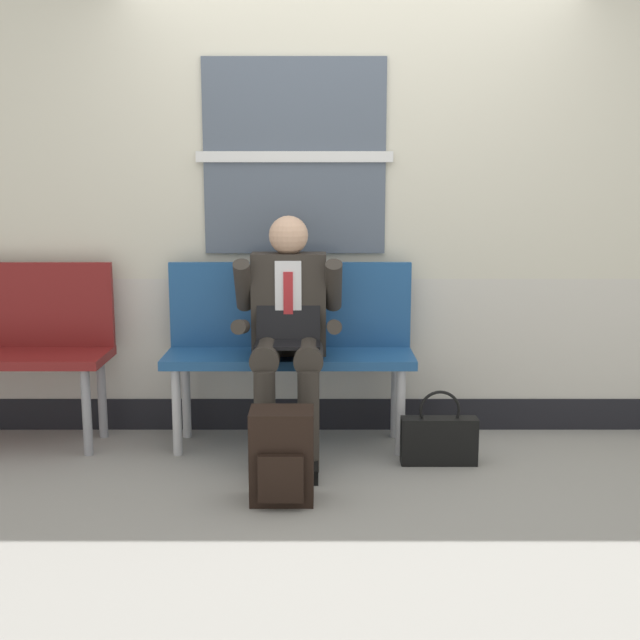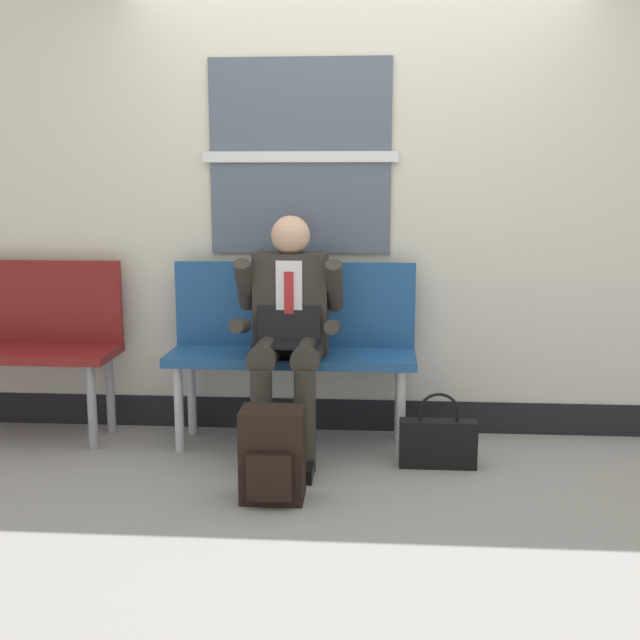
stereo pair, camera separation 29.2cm
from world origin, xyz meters
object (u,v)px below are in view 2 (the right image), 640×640
object	(u,v)px
bench_with_person	(293,337)
backpack	(272,456)
bench_empty	(16,334)
handbag	(438,442)
person_seated	(289,328)

from	to	relation	value
bench_with_person	backpack	world-z (taller)	bench_with_person
bench_empty	handbag	distance (m)	2.45
person_seated	handbag	bearing A→B (deg)	-11.27
bench_with_person	person_seated	bearing A→B (deg)	-90.00
bench_with_person	backpack	size ratio (longest dim) A/B	3.12
bench_with_person	backpack	xyz separation A→B (m)	(-0.01, -0.85, -0.39)
person_seated	backpack	size ratio (longest dim) A/B	2.94
person_seated	backpack	bearing A→B (deg)	-90.64
bench_with_person	person_seated	xyz separation A→B (m)	(0.00, -0.21, 0.09)
bench_empty	bench_with_person	bearing A→B (deg)	0.04
bench_with_person	handbag	distance (m)	0.98
bench_empty	person_seated	distance (m)	1.61
bench_with_person	backpack	bearing A→B (deg)	-90.48
person_seated	bench_with_person	bearing A→B (deg)	90.00
bench_with_person	backpack	distance (m)	0.93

